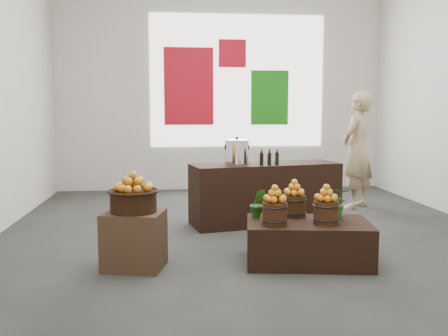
{
  "coord_description": "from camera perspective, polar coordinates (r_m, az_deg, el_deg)",
  "views": [
    {
      "loc": [
        -0.93,
        -5.74,
        1.49
      ],
      "look_at": [
        -0.36,
        -0.4,
        0.85
      ],
      "focal_mm": 40.0,
      "sensor_mm": 36.0,
      "label": 1
    }
  ],
  "objects": [
    {
      "name": "wicker_basket",
      "position": [
        4.71,
        -10.32,
        -3.79
      ],
      "size": [
        0.43,
        0.43,
        0.2
      ],
      "primitive_type": "cylinder",
      "color": "black",
      "rests_on": "crate"
    },
    {
      "name": "deco_red_left",
      "position": [
        9.22,
        -4.05,
        9.29
      ],
      "size": [
        0.9,
        0.04,
        1.4
      ],
      "primitive_type": "cube",
      "color": "#B30D1F",
      "rests_on": "back_wall"
    },
    {
      "name": "display_table",
      "position": [
        4.97,
        9.55,
        -8.34
      ],
      "size": [
        1.27,
        0.89,
        0.41
      ],
      "primitive_type": "cube",
      "rotation": [
        0.0,
        0.0,
        -0.15
      ],
      "color": "black",
      "rests_on": "ground"
    },
    {
      "name": "crate",
      "position": [
        4.79,
        -10.23,
        -8.11
      ],
      "size": [
        0.62,
        0.55,
        0.54
      ],
      "primitive_type": "cube",
      "rotation": [
        0.0,
        0.0,
        -0.23
      ],
      "color": "#503525",
      "rests_on": "ground"
    },
    {
      "name": "herb_garnish_right",
      "position": [
        5.12,
        12.72,
        -3.88
      ],
      "size": [
        0.32,
        0.3,
        0.3
      ],
      "primitive_type": "imported",
      "rotation": [
        0.0,
        0.0,
        -0.26
      ],
      "color": "#1F6916",
      "rests_on": "display_table"
    },
    {
      "name": "herb_garnish_left",
      "position": [
        5.0,
        3.89,
        -4.05
      ],
      "size": [
        0.17,
        0.14,
        0.29
      ],
      "primitive_type": "imported",
      "rotation": [
        0.0,
        0.0,
        -0.06
      ],
      "color": "#1F6916",
      "rests_on": "display_table"
    },
    {
      "name": "counter",
      "position": [
        6.55,
        4.72,
        -2.91
      ],
      "size": [
        2.01,
        0.98,
        0.79
      ],
      "primitive_type": "cube",
      "rotation": [
        0.0,
        0.0,
        0.2
      ],
      "color": "black",
      "rests_on": "ground"
    },
    {
      "name": "apples_in_bucket_rear",
      "position": [
        5.07,
        8.05,
        -2.24
      ],
      "size": [
        0.18,
        0.18,
        0.16
      ],
      "primitive_type": null,
      "color": "#9A0D04",
      "rests_on": "apple_bucket_rear"
    },
    {
      "name": "apple_bucket_rear",
      "position": [
        5.1,
        8.01,
        -4.32
      ],
      "size": [
        0.24,
        0.24,
        0.22
      ],
      "primitive_type": "cylinder",
      "color": "#3C1E10",
      "rests_on": "display_table"
    },
    {
      "name": "back_wall",
      "position": [
        9.3,
        -0.31,
        9.9
      ],
      "size": [
        6.0,
        0.04,
        4.0
      ],
      "primitive_type": "cube",
      "color": "beige",
      "rests_on": "ground"
    },
    {
      "name": "apple_bucket_front_right",
      "position": [
        4.83,
        11.57,
        -5.01
      ],
      "size": [
        0.24,
        0.24,
        0.22
      ],
      "primitive_type": "cylinder",
      "color": "#3C1E10",
      "rests_on": "display_table"
    },
    {
      "name": "back_opening",
      "position": [
        9.31,
        1.57,
        9.89
      ],
      "size": [
        3.2,
        0.02,
        2.4
      ],
      "primitive_type": "cube",
      "color": "white",
      "rests_on": "back_wall"
    },
    {
      "name": "apples_in_bucket_front_right",
      "position": [
        4.8,
        11.63,
        -2.81
      ],
      "size": [
        0.18,
        0.18,
        0.16
      ],
      "primitive_type": null,
      "color": "#9A0D04",
      "rests_on": "apple_bucket_front_right"
    },
    {
      "name": "ground",
      "position": [
        6.0,
        3.09,
        -7.63
      ],
      "size": [
        7.0,
        7.0,
        0.0
      ],
      "primitive_type": "plane",
      "color": "#373734",
      "rests_on": "ground"
    },
    {
      "name": "apples_in_basket",
      "position": [
        4.68,
        -10.37,
        -1.53
      ],
      "size": [
        0.34,
        0.34,
        0.18
      ],
      "primitive_type": null,
      "color": "#9A0D04",
      "rests_on": "wicker_basket"
    },
    {
      "name": "oil_cruets",
      "position": [
        6.3,
        5.43,
        1.32
      ],
      "size": [
        0.22,
        0.09,
        0.22
      ],
      "primitive_type": null,
      "rotation": [
        0.0,
        0.0,
        0.2
      ],
      "color": "black",
      "rests_on": "counter"
    },
    {
      "name": "shopper",
      "position": [
        7.73,
        14.99,
        1.97
      ],
      "size": [
        0.75,
        0.74,
        1.75
      ],
      "primitive_type": "imported",
      "rotation": [
        0.0,
        0.0,
        3.88
      ],
      "color": "tan",
      "rests_on": "ground"
    },
    {
      "name": "deco_red_upper",
      "position": [
        9.33,
        0.96,
        12.97
      ],
      "size": [
        0.5,
        0.04,
        0.5
      ],
      "primitive_type": "cube",
      "color": "#B30D1F",
      "rests_on": "back_wall"
    },
    {
      "name": "apple_bucket_front_left",
      "position": [
        4.71,
        5.8,
        -5.21
      ],
      "size": [
        0.24,
        0.24,
        0.22
      ],
      "primitive_type": "cylinder",
      "color": "#3C1E10",
      "rests_on": "display_table"
    },
    {
      "name": "apples_in_bucket_front_left",
      "position": [
        4.67,
        5.83,
        -2.96
      ],
      "size": [
        0.18,
        0.18,
        0.16
      ],
      "primitive_type": null,
      "color": "#9A0D04",
      "rests_on": "apple_bucket_front_left"
    },
    {
      "name": "deco_green_right",
      "position": [
        9.39,
        5.23,
        8.01
      ],
      "size": [
        0.7,
        0.04,
        1.0
      ],
      "primitive_type": "cube",
      "color": "#187512",
      "rests_on": "back_wall"
    },
    {
      "name": "stock_pot_left",
      "position": [
        6.34,
        1.47,
        1.74
      ],
      "size": [
        0.3,
        0.3,
        0.3
      ],
      "primitive_type": "cylinder",
      "color": "silver",
      "rests_on": "counter"
    }
  ]
}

